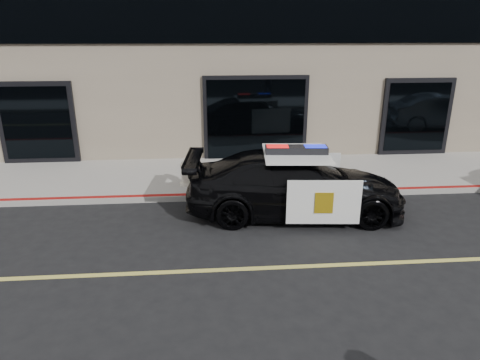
{
  "coord_description": "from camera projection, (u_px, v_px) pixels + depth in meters",
  "views": [
    {
      "loc": [
        -2.64,
        -6.97,
        4.22
      ],
      "look_at": [
        -1.9,
        2.2,
        1.0
      ],
      "focal_mm": 32.0,
      "sensor_mm": 36.0,
      "label": 1
    }
  ],
  "objects": [
    {
      "name": "police_car",
      "position": [
        295.0,
        184.0,
        10.2
      ],
      "size": [
        2.98,
        5.53,
        1.7
      ],
      "color": "black",
      "rests_on": "ground"
    },
    {
      "name": "ground",
      "position": [
        349.0,
        265.0,
        8.15
      ],
      "size": [
        120.0,
        120.0,
        0.0
      ],
      "primitive_type": "plane",
      "color": "black",
      "rests_on": "ground"
    },
    {
      "name": "fire_hydrant",
      "position": [
        186.0,
        173.0,
        11.8
      ],
      "size": [
        0.35,
        0.48,
        0.77
      ],
      "color": "beige",
      "rests_on": "sidewalk_n"
    },
    {
      "name": "sidewalk_n",
      "position": [
        294.0,
        174.0,
        13.07
      ],
      "size": [
        60.0,
        3.5,
        0.15
      ],
      "primitive_type": "cube",
      "color": "gray",
      "rests_on": "ground"
    }
  ]
}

